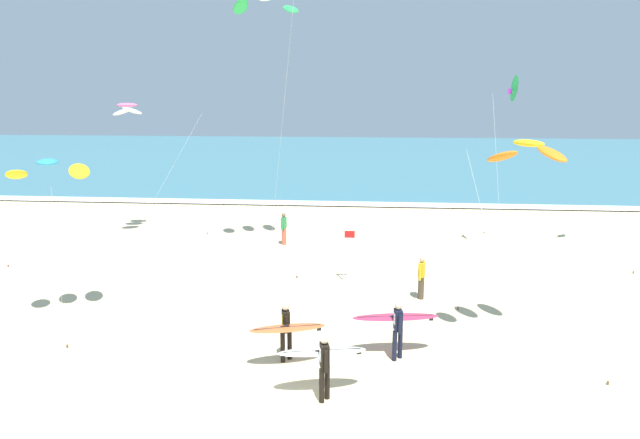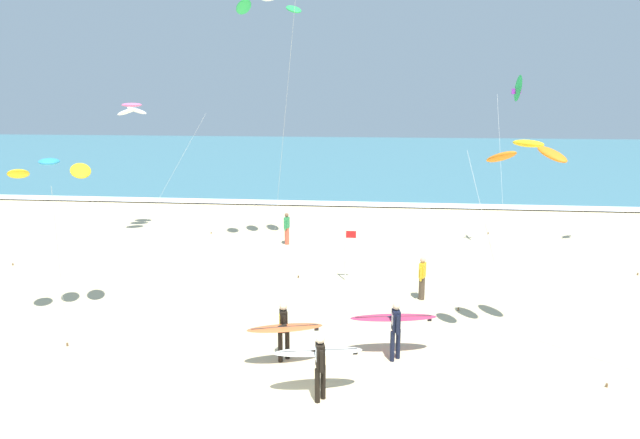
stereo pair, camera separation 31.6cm
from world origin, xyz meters
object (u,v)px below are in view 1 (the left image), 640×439
object	(u,v)px
bystander_green_top	(284,229)
lifeguard_flag	(345,250)
surfer_trailing	(397,322)
kite_arc_golden_low	(528,151)
kite_delta_emerald_mid	(513,89)
surfer_lead	(287,328)
bystander_yellow_top	(421,277)
kite_arc_rose_extra	(128,109)
kite_arc_cobalt_high	(48,170)
kite_arc_ivory_near	(266,5)
surfer_third	(323,358)

from	to	relation	value
bystander_green_top	lifeguard_flag	distance (m)	6.25
surfer_trailing	lifeguard_flag	bearing A→B (deg)	104.70
surfer_trailing	kite_arc_golden_low	bearing A→B (deg)	20.70
kite_delta_emerald_mid	kite_arc_golden_low	xyz separation A→B (m)	(-1.82, -10.19, -1.79)
surfer_lead	bystander_yellow_top	distance (m)	6.91
kite_arc_rose_extra	bystander_green_top	size ratio (longest dim) A/B	4.32
surfer_trailing	bystander_green_top	size ratio (longest dim) A/B	1.60
kite_arc_cobalt_high	kite_arc_rose_extra	size ratio (longest dim) A/B	0.78
lifeguard_flag	kite_arc_rose_extra	bearing A→B (deg)	150.09
kite_arc_cobalt_high	bystander_green_top	world-z (taller)	kite_arc_cobalt_high
kite_arc_ivory_near	kite_arc_golden_low	distance (m)	14.26
surfer_third	surfer_trailing	bearing A→B (deg)	52.34
kite_arc_rose_extra	bystander_yellow_top	xyz separation A→B (m)	(14.26, -8.46, -5.74)
surfer_lead	lifeguard_flag	world-z (taller)	lifeguard_flag
kite_arc_cobalt_high	kite_arc_rose_extra	xyz separation A→B (m)	(-2.30, 11.60, 1.53)
kite_delta_emerald_mid	kite_arc_rose_extra	size ratio (longest dim) A/B	1.19
surfer_lead	lifeguard_flag	xyz separation A→B (m)	(1.27, 7.43, 0.22)
kite_arc_golden_low	lifeguard_flag	size ratio (longest dim) A/B	2.90
kite_arc_rose_extra	kite_arc_ivory_near	bearing A→B (deg)	-17.34
kite_arc_ivory_near	kite_arc_golden_low	world-z (taller)	kite_arc_ivory_near
surfer_trailing	kite_arc_cobalt_high	world-z (taller)	kite_arc_cobalt_high
kite_arc_golden_low	surfer_third	bearing A→B (deg)	-145.31
surfer_third	kite_arc_golden_low	distance (m)	8.15
kite_arc_golden_low	bystander_green_top	world-z (taller)	kite_arc_golden_low
bystander_green_top	kite_arc_golden_low	bearing A→B (deg)	-50.93
kite_delta_emerald_mid	bystander_yellow_top	world-z (taller)	kite_delta_emerald_mid
kite_arc_ivory_near	surfer_trailing	bearing A→B (deg)	-63.09
kite_arc_ivory_near	lifeguard_flag	xyz separation A→B (m)	(3.77, -4.18, -9.86)
kite_arc_golden_low	bystander_green_top	distance (m)	14.58
kite_arc_rose_extra	surfer_lead	bearing A→B (deg)	-54.09
lifeguard_flag	surfer_trailing	bearing A→B (deg)	-75.30
kite_arc_cobalt_high	lifeguard_flag	distance (m)	11.06
kite_arc_rose_extra	surfer_trailing	bearing A→B (deg)	-45.25
surfer_trailing	surfer_third	bearing A→B (deg)	-127.66
kite_arc_cobalt_high	bystander_green_top	distance (m)	12.58
surfer_third	kite_arc_cobalt_high	bearing A→B (deg)	155.44
kite_arc_golden_low	kite_arc_rose_extra	size ratio (longest dim) A/B	0.89
surfer_lead	bystander_yellow_top	xyz separation A→B (m)	(4.13, 5.53, -0.23)
kite_arc_golden_low	bystander_green_top	size ratio (longest dim) A/B	3.83
surfer_lead	kite_delta_emerald_mid	bearing A→B (deg)	55.43
surfer_lead	bystander_green_top	bearing A→B (deg)	99.01
surfer_lead	kite_arc_rose_extra	distance (m)	18.13
surfer_lead	kite_arc_cobalt_high	distance (m)	9.10
bystander_green_top	kite_arc_cobalt_high	bearing A→B (deg)	-119.36
bystander_yellow_top	kite_arc_rose_extra	bearing A→B (deg)	149.32
surfer_lead	kite_arc_ivory_near	xyz separation A→B (m)	(-2.50, 11.61, 10.08)
kite_arc_cobalt_high	lifeguard_flag	world-z (taller)	kite_arc_cobalt_high
surfer_third	bystander_green_top	xyz separation A→B (m)	(-3.18, 14.44, -0.23)
surfer_trailing	kite_arc_ivory_near	world-z (taller)	kite_arc_ivory_near
kite_arc_rose_extra	bystander_yellow_top	bearing A→B (deg)	-30.68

